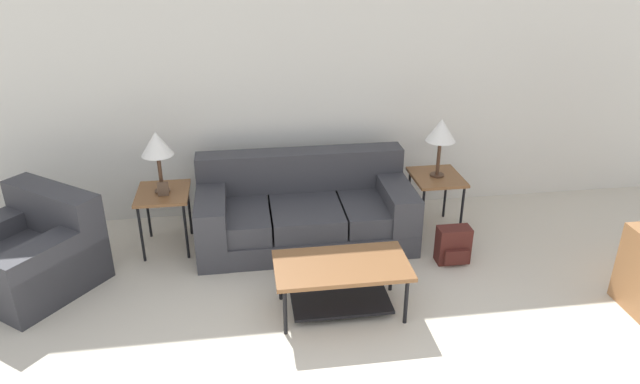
# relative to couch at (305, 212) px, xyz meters

# --- Properties ---
(wall_back) EXTENTS (9.11, 0.06, 2.60)m
(wall_back) POSITION_rel_couch_xyz_m (0.01, 0.71, 1.01)
(wall_back) COLOR silver
(wall_back) RESTS_ON ground_plane
(couch) EXTENTS (2.07, 0.99, 0.82)m
(couch) POSITION_rel_couch_xyz_m (0.00, 0.00, 0.00)
(couch) COLOR #38383D
(couch) RESTS_ON ground_plane
(armchair) EXTENTS (1.36, 1.34, 0.80)m
(armchair) POSITION_rel_couch_xyz_m (-2.42, -0.45, -0.01)
(armchair) COLOR #38383D
(armchair) RESTS_ON ground_plane
(coffee_table) EXTENTS (1.06, 0.58, 0.44)m
(coffee_table) POSITION_rel_couch_xyz_m (0.15, -1.23, 0.04)
(coffee_table) COLOR brown
(coffee_table) RESTS_ON ground_plane
(side_table_left) EXTENTS (0.48, 0.55, 0.59)m
(side_table_left) POSITION_rel_couch_xyz_m (-1.33, 0.02, 0.24)
(side_table_left) COLOR brown
(side_table_left) RESTS_ON ground_plane
(side_table_right) EXTENTS (0.48, 0.55, 0.59)m
(side_table_right) POSITION_rel_couch_xyz_m (1.34, 0.02, 0.24)
(side_table_right) COLOR brown
(side_table_right) RESTS_ON ground_plane
(table_lamp_left) EXTENTS (0.29, 0.29, 0.59)m
(table_lamp_left) POSITION_rel_couch_xyz_m (-1.33, 0.02, 0.77)
(table_lamp_left) COLOR #472D1E
(table_lamp_left) RESTS_ON side_table_left
(table_lamp_right) EXTENTS (0.29, 0.29, 0.59)m
(table_lamp_right) POSITION_rel_couch_xyz_m (1.34, 0.02, 0.77)
(table_lamp_right) COLOR #472D1E
(table_lamp_right) RESTS_ON side_table_right
(backpack) EXTENTS (0.30, 0.24, 0.35)m
(backpack) POSITION_rel_couch_xyz_m (1.31, -0.64, -0.12)
(backpack) COLOR #4C1E19
(backpack) RESTS_ON ground_plane
(picture_frame) EXTENTS (0.10, 0.04, 0.13)m
(picture_frame) POSITION_rel_couch_xyz_m (-1.31, -0.06, 0.37)
(picture_frame) COLOR #4C3828
(picture_frame) RESTS_ON side_table_left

